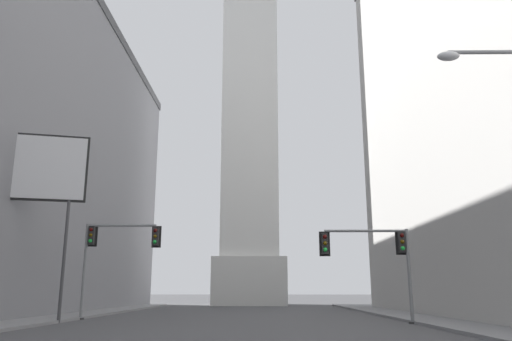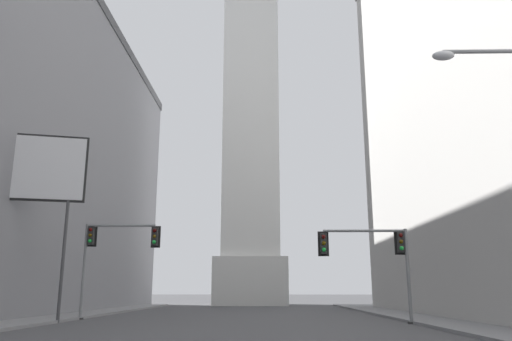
% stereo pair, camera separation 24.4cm
% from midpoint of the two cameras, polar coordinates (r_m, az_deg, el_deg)
% --- Properties ---
extents(sidewalk_right, '(5.00, 69.57, 0.15)m').
position_cam_midpoint_polar(sidewalk_right, '(24.73, 25.91, -15.95)').
color(sidewalk_right, slate).
rests_on(sidewalk_right, ground_plane).
extents(obelisk, '(8.40, 8.40, 68.89)m').
position_cam_midpoint_polar(obelisk, '(67.42, -0.72, 14.28)').
color(obelisk, silver).
rests_on(obelisk, ground_plane).
extents(traffic_light_mid_left, '(4.70, 0.50, 5.63)m').
position_cam_midpoint_polar(traffic_light_mid_left, '(31.83, -16.43, -8.29)').
color(traffic_light_mid_left, slate).
rests_on(traffic_light_mid_left, ground_plane).
extents(traffic_light_mid_right, '(4.85, 0.51, 4.87)m').
position_cam_midpoint_polar(traffic_light_mid_right, '(27.50, 13.37, -8.95)').
color(traffic_light_mid_right, slate).
rests_on(traffic_light_mid_right, ground_plane).
extents(billboard_sign, '(5.04, 1.45, 10.22)m').
position_cam_midpoint_polar(billboard_sign, '(30.13, -23.81, -0.20)').
color(billboard_sign, '#3F3F42').
rests_on(billboard_sign, ground_plane).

